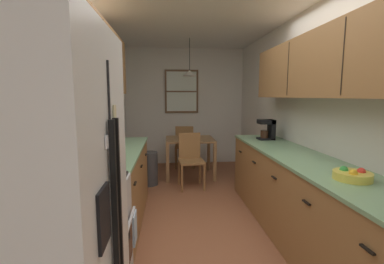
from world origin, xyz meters
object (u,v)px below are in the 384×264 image
(stove_range, at_px, (82,244))
(storage_canister, at_px, (95,159))
(dining_chair_near, at_px, (191,157))
(trash_bin, at_px, (149,169))
(microwave_over_range, at_px, (53,70))
(fruit_bowl, at_px, (352,175))
(dining_table, at_px, (190,145))
(dining_chair_far, at_px, (185,145))
(coffee_maker, at_px, (268,129))
(table_serving_bowl, at_px, (193,136))
(refrigerator, at_px, (31,242))

(stove_range, distance_m, storage_canister, 0.69)
(dining_chair_near, height_order, trash_bin, dining_chair_near)
(microwave_over_range, height_order, fruit_bowl, microwave_over_range)
(dining_table, height_order, storage_canister, storage_canister)
(trash_bin, distance_m, storage_canister, 2.33)
(dining_chair_near, distance_m, trash_bin, 0.74)
(dining_chair_far, height_order, coffee_maker, coffee_maker)
(table_serving_bowl, bearing_deg, storage_canister, -112.12)
(dining_chair_far, bearing_deg, trash_bin, -122.28)
(trash_bin, distance_m, coffee_maker, 2.08)
(dining_table, distance_m, fruit_bowl, 3.31)
(refrigerator, xyz_separation_m, storage_canister, (-0.04, 1.19, 0.08))
(microwave_over_range, xyz_separation_m, dining_table, (1.14, 3.12, -1.08))
(refrigerator, height_order, trash_bin, refrigerator)
(refrigerator, height_order, coffee_maker, refrigerator)
(trash_bin, distance_m, table_serving_bowl, 1.05)
(stove_range, relative_size, storage_canister, 6.83)
(refrigerator, relative_size, table_serving_bowl, 8.55)
(storage_canister, bearing_deg, microwave_over_range, -103.00)
(dining_chair_far, bearing_deg, dining_chair_near, -88.68)
(storage_canister, bearing_deg, coffee_maker, 33.72)
(dining_chair_near, bearing_deg, trash_bin, 167.74)
(dining_chair_near, bearing_deg, storage_canister, -115.90)
(dining_table, height_order, coffee_maker, coffee_maker)
(dining_chair_far, distance_m, table_serving_bowl, 0.62)
(coffee_maker, bearing_deg, refrigerator, -128.06)
(dining_chair_far, xyz_separation_m, coffee_maker, (1.08, -1.89, 0.55))
(microwave_over_range, bearing_deg, refrigerator, -78.12)
(dining_chair_near, distance_m, storage_canister, 2.33)
(storage_canister, height_order, table_serving_bowl, storage_canister)
(fruit_bowl, height_order, table_serving_bowl, fruit_bowl)
(dining_chair_near, distance_m, coffee_maker, 1.37)
(refrigerator, relative_size, fruit_bowl, 6.74)
(dining_chair_near, relative_size, fruit_bowl, 3.36)
(refrigerator, distance_m, dining_chair_far, 4.56)
(refrigerator, bearing_deg, dining_chair_far, 78.28)
(stove_range, height_order, dining_table, stove_range)
(dining_chair_near, bearing_deg, stove_range, -111.46)
(refrigerator, xyz_separation_m, table_serving_bowl, (1.05, 3.89, -0.15))
(microwave_over_range, bearing_deg, table_serving_bowl, 69.17)
(storage_canister, relative_size, table_serving_bowl, 0.76)
(microwave_over_range, distance_m, fruit_bowl, 2.23)
(refrigerator, height_order, dining_table, refrigerator)
(trash_bin, relative_size, fruit_bowl, 2.13)
(dining_chair_far, xyz_separation_m, fruit_bowl, (1.02, -3.75, 0.44))
(coffee_maker, bearing_deg, trash_bin, 154.45)
(trash_bin, relative_size, coffee_maker, 2.00)
(stove_range, xyz_separation_m, trash_bin, (0.29, 2.67, -0.19))
(trash_bin, bearing_deg, storage_canister, -97.77)
(dining_table, bearing_deg, dining_chair_far, 95.89)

